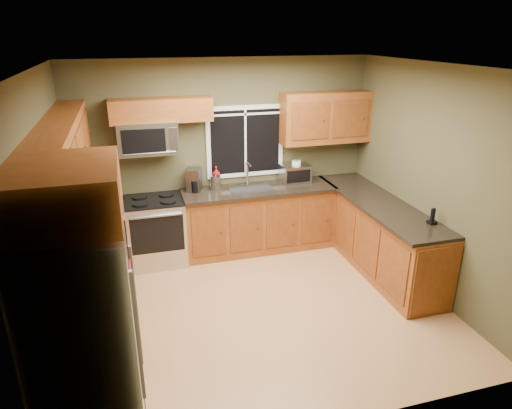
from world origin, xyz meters
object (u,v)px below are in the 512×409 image
toaster_oven (295,173)px  soap_bottle_c (214,183)px  microwave (148,138)px  kettle (216,182)px  range (156,231)px  paper_towel_roll (296,171)px  refrigerator (86,335)px  coffee_maker (194,181)px  cordless_phone (432,219)px  soap_bottle_a (216,177)px

toaster_oven → soap_bottle_c: (-1.19, 0.03, -0.05)m
microwave → kettle: size_ratio=3.00×
range → paper_towel_roll: bearing=4.7°
refrigerator → coffee_maker: (1.27, 2.94, 0.18)m
coffee_maker → range: bearing=-163.7°
coffee_maker → paper_towel_roll: size_ratio=0.90×
microwave → cordless_phone: (3.03, -1.88, -0.73)m
microwave → coffee_maker: size_ratio=2.45×
microwave → soap_bottle_c: bearing=2.9°
refrigerator → toaster_oven: size_ratio=4.17×
microwave → refrigerator: bearing=-103.3°
toaster_oven → kettle: bearing=-177.9°
kettle → coffee_maker: bearing=167.4°
toaster_oven → soap_bottle_a: soap_bottle_a is taller
coffee_maker → kettle: (0.29, -0.06, -0.03)m
paper_towel_roll → cordless_phone: size_ratio=1.80×
coffee_maker → soap_bottle_a: size_ratio=1.01×
microwave → paper_towel_roll: microwave is taller
kettle → cordless_phone: (2.17, -1.85, -0.06)m
refrigerator → paper_towel_roll: size_ratio=5.22×
range → soap_bottle_c: 1.04m
microwave → toaster_oven: microwave is taller
soap_bottle_c → cordless_phone: bearing=-41.6°
kettle → paper_towel_roll: bearing=3.2°
range → toaster_oven: bearing=4.1°
range → soap_bottle_c: bearing=11.8°
kettle → soap_bottle_c: bearing=93.9°
paper_towel_roll → coffee_maker: bearing=-179.8°
coffee_maker → soap_bottle_c: bearing=2.1°
range → kettle: size_ratio=3.70×
refrigerator → soap_bottle_a: bearing=62.0°
refrigerator → cordless_phone: refrigerator is taller
range → soap_bottle_a: bearing=13.6°
paper_towel_roll → soap_bottle_c: 1.22m
refrigerator → kettle: bearing=61.6°
soap_bottle_a → cordless_phone: size_ratio=1.61×
soap_bottle_c → cordless_phone: cordless_phone is taller
microwave → paper_towel_roll: 2.17m
range → cordless_phone: 3.54m
microwave → paper_towel_roll: bearing=1.0°
coffee_maker → soap_bottle_c: coffee_maker is taller
coffee_maker → soap_bottle_a: 0.33m
refrigerator → cordless_phone: size_ratio=9.40×
paper_towel_roll → refrigerator: bearing=-133.3°
coffee_maker → cordless_phone: size_ratio=1.62×
refrigerator → range: size_ratio=1.92×
soap_bottle_a → cordless_phone: soap_bottle_a is taller
kettle → range: bearing=-173.1°
coffee_maker → toaster_oven: bearing=-0.9°
toaster_oven → refrigerator: bearing=-133.2°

